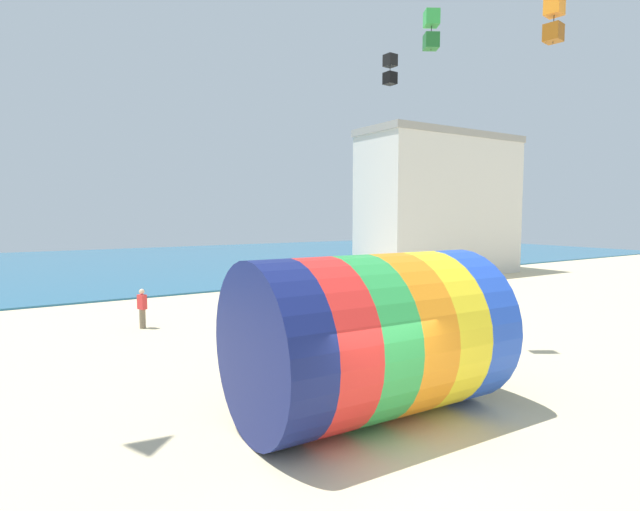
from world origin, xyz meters
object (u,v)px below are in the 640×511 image
kite_handler (472,349)px  kite_black_box (390,69)px  bystander_mid_beach (407,313)px  bystander_far_left (142,308)px  giant_inflatable_tube (369,336)px  kite_green_box (431,30)px  kite_orange_box (554,20)px

kite_handler → kite_black_box: kite_black_box is taller
bystander_mid_beach → bystander_far_left: 10.43m
kite_handler → bystander_far_left: kite_handler is taller
giant_inflatable_tube → bystander_mid_beach: bearing=41.0°
kite_green_box → bystander_mid_beach: (0.83, 1.81, -9.45)m
kite_black_box → kite_green_box: size_ratio=1.13×
giant_inflatable_tube → bystander_mid_beach: (5.72, 4.97, -0.93)m
kite_orange_box → bystander_far_left: size_ratio=0.89×
kite_black_box → bystander_mid_beach: kite_black_box is taller
kite_green_box → kite_black_box: bearing=59.7°
kite_orange_box → bystander_far_left: 17.81m
kite_handler → kite_orange_box: size_ratio=1.23×
kite_orange_box → kite_black_box: kite_black_box is taller
kite_handler → bystander_mid_beach: bystander_mid_beach is taller
kite_green_box → bystander_far_left: kite_green_box is taller
giant_inflatable_tube → kite_green_box: size_ratio=4.72×
giant_inflatable_tube → kite_green_box: kite_green_box is taller
kite_orange_box → kite_green_box: size_ratio=1.13×
kite_handler → kite_orange_box: kite_orange_box is taller
bystander_mid_beach → bystander_far_left: bearing=139.7°
giant_inflatable_tube → kite_orange_box: size_ratio=4.18×
kite_handler → kite_black_box: (4.72, 9.11, 10.29)m
kite_black_box → kite_orange_box: bearing=-93.3°
giant_inflatable_tube → kite_green_box: (4.89, 3.16, 8.52)m
kite_orange_box → bystander_mid_beach: 10.76m
kite_orange_box → giant_inflatable_tube: bearing=-172.6°
giant_inflatable_tube → kite_handler: bearing=5.2°
kite_handler → kite_black_box: 14.53m
kite_orange_box → bystander_mid_beach: (-2.36, 3.93, -9.73)m
bystander_mid_beach → kite_handler: bearing=-112.0°
kite_handler → kite_black_box: size_ratio=1.23×
kite_black_box → kite_green_box: (-3.69, -6.30, -0.83)m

